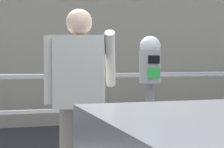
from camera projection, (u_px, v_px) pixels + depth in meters
parking_meter at (150, 80)px, 3.65m from camera, size 0.19×0.20×1.47m
pedestrian_at_meter at (79, 93)px, 3.68m from camera, size 0.71×0.48×1.70m
background_railing at (97, 95)px, 5.77m from camera, size 24.06×0.06×1.06m
backdrop_wall at (59, 40)px, 8.90m from camera, size 32.00×0.50×3.56m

